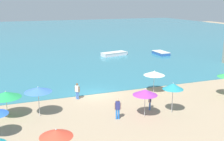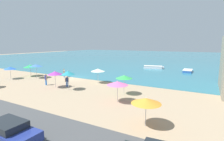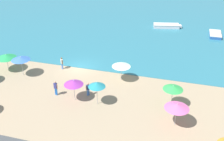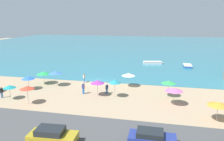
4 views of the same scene
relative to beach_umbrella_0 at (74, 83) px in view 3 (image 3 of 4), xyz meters
name	(u,v)px [view 3 (image 3 of 4)]	position (x,y,z in m)	size (l,w,h in m)	color
ground_plane	(80,68)	(-2.14, 6.90, -2.12)	(160.00, 160.00, 0.00)	tan
beach_umbrella_0	(74,83)	(0.00, 0.00, 0.00)	(2.05, 2.05, 2.43)	#B2B2B7
beach_umbrella_2	(21,58)	(-8.20, 3.22, 0.19)	(2.28, 2.28, 2.58)	#B2B2B7
beach_umbrella_4	(121,65)	(3.80, 5.32, -0.04)	(2.21, 2.21, 2.37)	#B2B2B7
beach_umbrella_5	(97,84)	(2.59, -0.09, 0.25)	(1.78, 1.78, 2.70)	#B2B2B7
beach_umbrella_7	(173,88)	(10.08, 1.66, 0.10)	(2.05, 2.05, 2.49)	#B2B2B7
beach_umbrella_11	(6,56)	(-10.73, 3.89, -0.16)	(2.50, 2.50, 2.28)	#B2B2B7
beach_umbrella_12	(177,106)	(10.69, -1.32, -0.02)	(2.29, 2.29, 2.37)	#B2B2B7
bather_0	(88,88)	(1.12, 1.16, -1.24)	(0.38, 0.49, 1.58)	#406FBC
bather_2	(62,62)	(-4.24, 6.09, -1.21)	(0.42, 0.44, 1.63)	#4574CB
bather_3	(56,87)	(-2.30, 0.29, -1.14)	(0.55, 0.30, 1.76)	blue
skiff_nearshore	(215,34)	(15.25, 23.51, -1.81)	(1.88, 3.94, 0.53)	#2C59A5
skiff_offshore	(167,26)	(7.10, 25.38, -1.76)	(5.03, 2.58, 0.63)	silver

